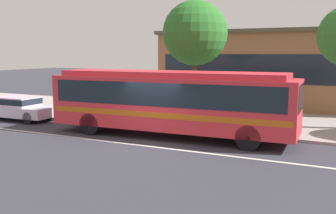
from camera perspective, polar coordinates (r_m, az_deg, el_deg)
ground_plane at (r=16.46m, az=-2.22°, el=-5.11°), size 120.00×120.00×0.00m
sidewalk_slab at (r=22.33m, az=5.78°, el=-1.50°), size 60.00×8.00×0.12m
lane_stripe_center at (r=15.78m, az=-3.61°, el=-5.69°), size 56.00×0.16×0.01m
transit_bus at (r=17.13m, az=0.37°, el=1.17°), size 11.07×2.91×2.92m
sedan_behind_bus at (r=23.19m, az=-21.20°, el=0.00°), size 4.35×1.84×1.29m
pedestrian_waiting_near_sign at (r=18.07m, az=9.60°, el=-0.42°), size 0.43×0.43×1.71m
bus_stop_sign at (r=17.90m, az=12.90°, el=1.56°), size 0.08×0.44×2.61m
street_tree_near_stop at (r=20.96m, az=3.99°, el=10.76°), size 3.44×3.44×6.36m
station_building at (r=28.80m, az=15.67°, el=5.48°), size 15.13×8.71×5.20m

